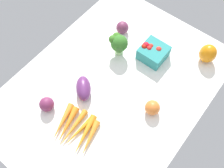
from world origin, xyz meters
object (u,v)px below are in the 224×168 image
bell_pepper_orange (208,53)px  red_onion_center (122,28)px  broccoli_head (118,43)px  berry_basket (153,52)px  heirloom_tomato_orange (152,108)px  red_onion_near_basket (47,104)px  eggplant (83,88)px  carrot_bunch (75,130)px

bell_pepper_orange → red_onion_center: bearing=105.0°
broccoli_head → berry_basket: bearing=-61.0°
red_onion_center → heirloom_tomato_orange: size_ratio=0.97×
red_onion_near_basket → eggplant: 16.58cm
broccoli_head → heirloom_tomato_orange: (-15.21, -29.62, -3.82)cm
red_onion_near_basket → berry_basket: size_ratio=0.53×
berry_basket → heirloom_tomato_orange: (-23.10, -15.36, -0.27)cm
red_onion_center → berry_basket: berry_basket is taller
berry_basket → bell_pepper_orange: size_ratio=1.25×
carrot_bunch → red_onion_near_basket: (0.54, 16.10, 1.73)cm
red_onion_near_basket → eggplant: eggplant is taller
red_onion_near_basket → heirloom_tomato_orange: heirloom_tomato_orange is taller
red_onion_center → bell_pepper_orange: bearing=-75.0°
red_onion_near_basket → berry_basket: bearing=-22.0°
heirloom_tomato_orange → berry_basket: bearing=33.6°
red_onion_center → heirloom_tomato_orange: (-26.32, -35.52, 0.10)cm
red_onion_near_basket → bell_pepper_orange: 74.70cm
bell_pepper_orange → eggplant: bearing=145.4°
carrot_bunch → broccoli_head: 43.29cm
carrot_bunch → red_onion_center: (52.73, 16.44, 1.69)cm
carrot_bunch → heirloom_tomato_orange: bearing=-35.9°
carrot_bunch → eggplant: (15.56, 9.08, 1.78)cm
carrot_bunch → red_onion_center: size_ratio=3.32×
broccoli_head → eggplant: broccoli_head is taller
red_onion_center → red_onion_near_basket: bearing=-179.6°
berry_basket → eggplant: (-33.95, 12.81, -0.28)cm
red_onion_center → berry_basket: bearing=-99.1°
red_onion_near_basket → berry_basket: berry_basket is taller
broccoli_head → bell_pepper_orange: 40.99cm
red_onion_center → eggplant: eggplant is taller
red_onion_near_basket → red_onion_center: same height
heirloom_tomato_orange → red_onion_center: bearing=53.5°
red_onion_near_basket → berry_basket: (48.97, -19.82, 0.34)cm
berry_basket → heirloom_tomato_orange: bearing=-146.4°
carrot_bunch → bell_pepper_orange: bell_pepper_orange is taller
carrot_bunch → berry_basket: bearing=-4.3°
heirloom_tomato_orange → eggplant: size_ratio=0.54×
red_onion_center → bell_pepper_orange: 41.91cm
heirloom_tomato_orange → bell_pepper_orange: bell_pepper_orange is taller
carrot_bunch → bell_pepper_orange: 68.00cm
red_onion_center → carrot_bunch: bearing=-162.7°
carrot_bunch → heirloom_tomato_orange: 32.62cm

